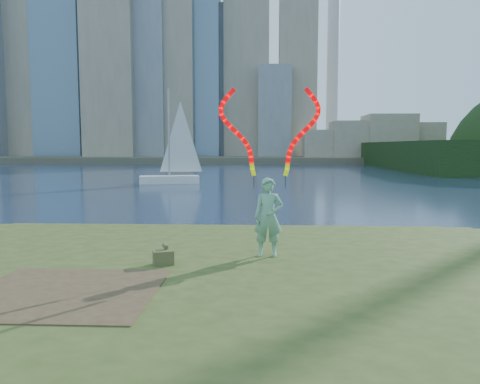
{
  "coord_description": "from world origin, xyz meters",
  "views": [
    {
      "loc": [
        1.23,
        -11.03,
        3.36
      ],
      "look_at": [
        0.69,
        1.0,
        2.17
      ],
      "focal_mm": 35.0,
      "sensor_mm": 36.0,
      "label": 1
    }
  ],
  "objects": [
    {
      "name": "dirt_patch",
      "position": [
        -2.2,
        -3.2,
        0.81
      ],
      "size": [
        3.2,
        3.0,
        0.02
      ],
      "primitive_type": "cube",
      "color": "#47331E",
      "rests_on": "grassy_knoll"
    },
    {
      "name": "canvas_bag",
      "position": [
        -0.87,
        -1.18,
        0.97
      ],
      "size": [
        0.5,
        0.57,
        0.41
      ],
      "rotation": [
        0.0,
        0.0,
        0.36
      ],
      "color": "#474425",
      "rests_on": "grassy_knoll"
    },
    {
      "name": "woman_with_ribbons",
      "position": [
        1.41,
        -0.27,
        2.19
      ],
      "size": [
        2.13,
        0.45,
        4.19
      ],
      "rotation": [
        0.0,
        0.0,
        -0.01
      ],
      "color": "#1C7949",
      "rests_on": "grassy_knoll"
    },
    {
      "name": "grassy_knoll",
      "position": [
        0.0,
        -2.3,
        0.34
      ],
      "size": [
        20.0,
        18.0,
        0.8
      ],
      "color": "#374619",
      "rests_on": "ground"
    },
    {
      "name": "ground",
      "position": [
        0.0,
        0.0,
        0.0
      ],
      "size": [
        320.0,
        320.0,
        0.0
      ],
      "primitive_type": "plane",
      "color": "#1A2741",
      "rests_on": "ground"
    },
    {
      "name": "far_shore",
      "position": [
        0.0,
        95.0,
        0.6
      ],
      "size": [
        320.0,
        40.0,
        1.2
      ],
      "primitive_type": "cube",
      "color": "#4E4939",
      "rests_on": "ground"
    },
    {
      "name": "sailboat",
      "position": [
        -6.74,
        30.73,
        1.46
      ],
      "size": [
        5.65,
        2.74,
        8.48
      ],
      "rotation": [
        0.0,
        0.0,
        0.21
      ],
      "color": "silver",
      "rests_on": "ground"
    }
  ]
}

